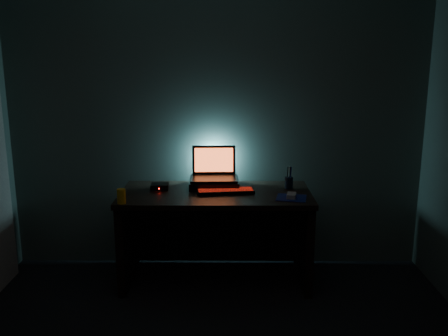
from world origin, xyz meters
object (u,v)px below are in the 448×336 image
at_px(pen_cup, 289,183).
at_px(laptop, 214,171).
at_px(router, 160,187).
at_px(mouse, 291,196).
at_px(keyboard, 226,191).
at_px(juice_glass, 121,196).

bearing_deg(pen_cup, laptop, 170.39).
height_order(laptop, router, laptop).
bearing_deg(router, mouse, -15.79).
height_order(keyboard, router, router).
height_order(pen_cup, router, pen_cup).
bearing_deg(laptop, juice_glass, -144.12).
relative_size(laptop, router, 2.69).
distance_m(laptop, pen_cup, 0.62).
relative_size(mouse, juice_glass, 1.00).
relative_size(keyboard, juice_glass, 4.25).
height_order(laptop, pen_cup, laptop).
bearing_deg(keyboard, pen_cup, 6.57).
xyz_separation_m(mouse, juice_glass, (-1.26, -0.14, 0.03)).
bearing_deg(mouse, pen_cup, 98.90).
distance_m(pen_cup, juice_glass, 1.33).
distance_m(laptop, keyboard, 0.27).
distance_m(mouse, router, 1.06).
height_order(keyboard, pen_cup, pen_cup).
height_order(juice_glass, router, juice_glass).
xyz_separation_m(keyboard, juice_glass, (-0.76, -0.29, 0.04)).
distance_m(keyboard, mouse, 0.52).
height_order(mouse, juice_glass, juice_glass).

